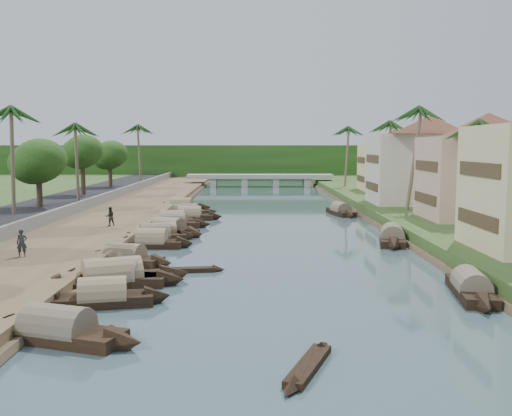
{
  "coord_description": "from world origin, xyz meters",
  "views": [
    {
      "loc": [
        -1.43,
        -38.14,
        7.9
      ],
      "look_at": [
        -1.11,
        15.74,
        2.0
      ],
      "focal_mm": 40.0,
      "sensor_mm": 36.0,
      "label": 1
    }
  ],
  "objects_px": {
    "bridge": "(260,178)",
    "sampan_0": "(57,331)",
    "sampan_1": "(103,298)",
    "person_near": "(22,243)"
  },
  "relations": [
    {
      "from": "person_near",
      "to": "bridge",
      "type": "bearing_deg",
      "value": 55.49
    },
    {
      "from": "sampan_0",
      "to": "bridge",
      "type": "bearing_deg",
      "value": 102.8
    },
    {
      "from": "sampan_1",
      "to": "person_near",
      "type": "height_order",
      "value": "person_near"
    },
    {
      "from": "sampan_1",
      "to": "person_near",
      "type": "distance_m",
      "value": 11.39
    },
    {
      "from": "bridge",
      "to": "sampan_1",
      "type": "bearing_deg",
      "value": -96.13
    },
    {
      "from": "sampan_0",
      "to": "sampan_1",
      "type": "height_order",
      "value": "sampan_0"
    },
    {
      "from": "bridge",
      "to": "person_near",
      "type": "distance_m",
      "value": 75.74
    },
    {
      "from": "bridge",
      "to": "sampan_1",
      "type": "height_order",
      "value": "bridge"
    },
    {
      "from": "sampan_1",
      "to": "bridge",
      "type": "bearing_deg",
      "value": 71.88
    },
    {
      "from": "bridge",
      "to": "sampan_0",
      "type": "relative_size",
      "value": 3.48
    }
  ]
}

